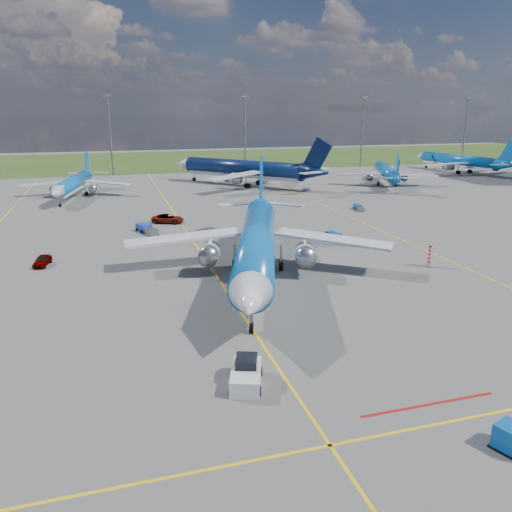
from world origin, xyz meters
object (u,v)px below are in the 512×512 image
object	(u,v)px
bg_jet_nnw	(75,197)
main_airliner	(257,277)
bg_jet_ne	(385,184)
baggage_tug_w	(337,237)
baggage_tug_e	(359,208)
pushback_tug	(246,374)
service_car_a	(42,261)
baggage_tug_c	(147,229)
bg_jet_n	(243,186)
service_car_c	(261,214)
warning_post	(430,255)
service_car_b	(168,219)
bg_jet_ene	(457,173)

from	to	relation	value
bg_jet_nnw	main_airliner	world-z (taller)	main_airliner
bg_jet_ne	baggage_tug_w	world-z (taller)	bg_jet_ne
bg_jet_ne	baggage_tug_e	distance (m)	36.38
pushback_tug	baggage_tug_w	bearing A→B (deg)	75.03
service_car_a	baggage_tug_c	xyz separation A→B (m)	(13.80, 13.76, -0.06)
bg_jet_n	main_airliner	distance (m)	71.26
baggage_tug_e	bg_jet_n	bearing A→B (deg)	124.66
bg_jet_nnw	bg_jet_n	size ratio (longest dim) A/B	0.71
service_car_c	baggage_tug_w	xyz separation A→B (m)	(6.43, -18.01, -0.22)
baggage_tug_e	warning_post	bearing A→B (deg)	-89.28
service_car_b	baggage_tug_c	world-z (taller)	service_car_b
service_car_c	bg_jet_ne	bearing A→B (deg)	46.90
warning_post	bg_jet_n	xyz separation A→B (m)	(-4.82, 71.43, -1.50)
warning_post	pushback_tug	world-z (taller)	warning_post
service_car_a	service_car_b	distance (m)	26.64
baggage_tug_c	bg_jet_ne	bearing A→B (deg)	9.98
bg_jet_ne	baggage_tug_e	world-z (taller)	bg_jet_ne
main_airliner	baggage_tug_e	bearing A→B (deg)	65.77
bg_jet_n	service_car_a	xyz separation A→B (m)	(-41.14, -57.49, 0.65)
bg_jet_ne	main_airliner	world-z (taller)	main_airliner
bg_jet_n	main_airliner	bearing A→B (deg)	33.89
pushback_tug	baggage_tug_c	xyz separation A→B (m)	(-3.26, 47.78, -0.18)
baggage_tug_c	pushback_tug	bearing A→B (deg)	-105.66
baggage_tug_c	baggage_tug_w	bearing A→B (deg)	-45.00
bg_jet_n	baggage_tug_e	size ratio (longest dim) A/B	10.76
warning_post	service_car_c	distance (m)	35.02
bg_jet_nnw	service_car_c	size ratio (longest dim) A/B	6.92
service_car_c	baggage_tug_c	xyz separation A→B (m)	(-20.38, -5.27, -0.12)
bg_jet_ne	service_car_c	world-z (taller)	bg_jet_ne
baggage_tug_e	bg_jet_nnw	bearing A→B (deg)	164.89
warning_post	baggage_tug_w	bearing A→B (deg)	109.71
service_car_c	baggage_tug_c	bearing A→B (deg)	-154.12
bg_jet_nnw	service_car_a	world-z (taller)	bg_jet_nnw
warning_post	bg_jet_n	bearing A→B (deg)	93.86
service_car_a	baggage_tug_w	xyz separation A→B (m)	(40.61, 1.01, -0.16)
warning_post	bg_jet_ene	distance (m)	102.41
bg_jet_ne	service_car_c	size ratio (longest dim) A/B	7.20
bg_jet_nnw	service_car_c	world-z (taller)	bg_jet_nnw
pushback_tug	bg_jet_nnw	bearing A→B (deg)	119.53
bg_jet_ne	main_airliner	xyz separation A→B (m)	(-52.67, -61.40, 0.00)
warning_post	pushback_tug	distance (m)	35.20
baggage_tug_w	main_airliner	bearing A→B (deg)	-158.05
warning_post	pushback_tug	xyz separation A→B (m)	(-28.90, -20.08, -0.74)
bg_jet_ne	baggage_tug_e	xyz separation A→B (m)	(-22.54, -28.55, 0.44)
service_car_b	baggage_tug_c	xyz separation A→B (m)	(-4.02, -6.04, -0.17)
service_car_a	bg_jet_ene	bearing A→B (deg)	42.11
service_car_b	baggage_tug_e	bearing A→B (deg)	-67.22
baggage_tug_c	baggage_tug_e	xyz separation A→B (m)	(40.73, 7.32, -0.14)
main_airliner	service_car_c	world-z (taller)	main_airliner
service_car_a	baggage_tug_e	size ratio (longest dim) A/B	0.87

